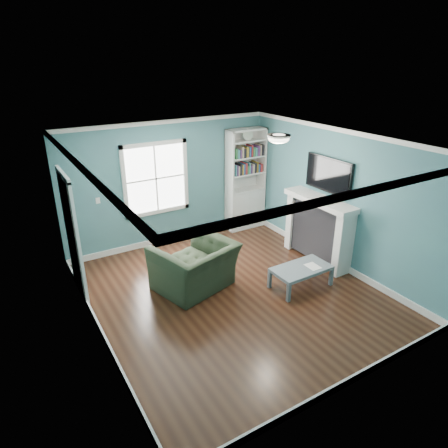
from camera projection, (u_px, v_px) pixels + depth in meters
floor at (233, 293)px, 6.85m from camera, size 5.00×5.00×0.00m
room_walls at (234, 207)px, 6.23m from camera, size 5.00×5.00×5.00m
trim at (234, 227)px, 6.36m from camera, size 4.50×5.00×2.60m
window at (156, 179)px, 8.09m from camera, size 1.40×0.06×1.50m
bookshelf at (245, 189)px, 9.14m from camera, size 0.90×0.35×2.31m
fireplace at (318, 230)px, 7.74m from camera, size 0.44×1.58×1.30m
tv at (329, 175)px, 7.37m from camera, size 0.06×1.10×0.65m
door at (72, 235)px, 6.48m from camera, size 0.12×0.98×2.17m
ceiling_fixture at (279, 138)px, 6.35m from camera, size 0.38×0.38×0.15m
light_switch at (98, 201)px, 7.62m from camera, size 0.08×0.01×0.12m
recliner at (194, 259)px, 6.81m from camera, size 1.44×1.14×1.11m
coffee_table at (301, 270)px, 6.93m from camera, size 1.04×0.58×0.37m
paper_sheet at (313, 266)px, 6.94m from camera, size 0.22×0.27×0.00m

